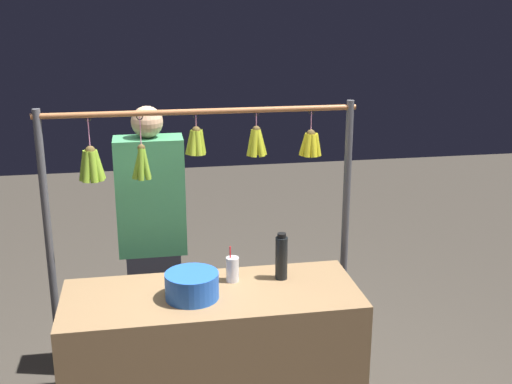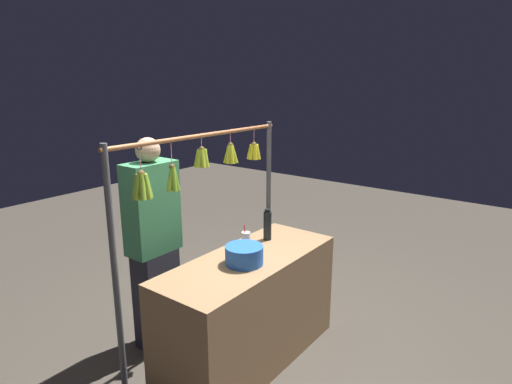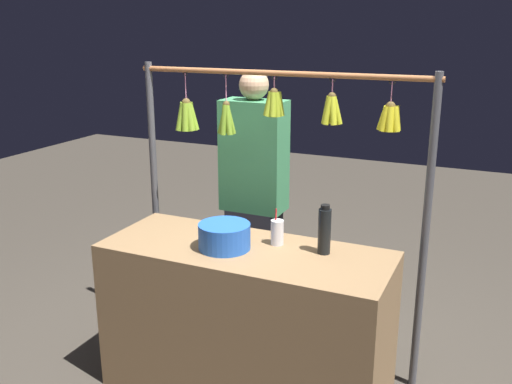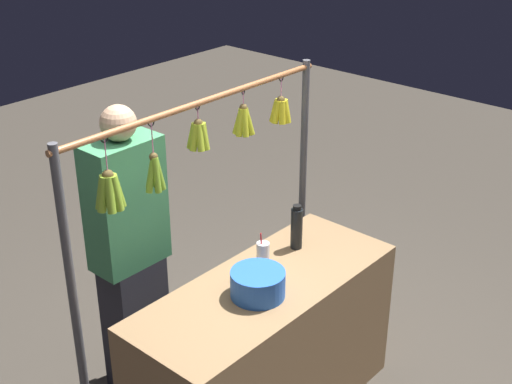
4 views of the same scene
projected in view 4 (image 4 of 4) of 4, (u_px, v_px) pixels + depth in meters
The scene contains 6 objects.
market_counter at pixel (265, 351), 3.90m from camera, with size 1.57×0.62×0.87m, color olive.
display_rack at pixel (200, 188), 3.77m from camera, with size 1.80×0.13×1.80m.
water_bottle at pixel (297, 228), 3.99m from camera, with size 0.07×0.07×0.27m.
blue_bucket at pixel (258, 284), 3.58m from camera, with size 0.28×0.28×0.14m, color blue.
drink_cup at pixel (263, 254), 3.84m from camera, with size 0.07×0.07×0.20m.
vendor_person at pixel (130, 257), 3.95m from camera, with size 0.42×0.23×1.76m.
Camera 4 is at (2.38, 2.03, 2.91)m, focal length 49.88 mm.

